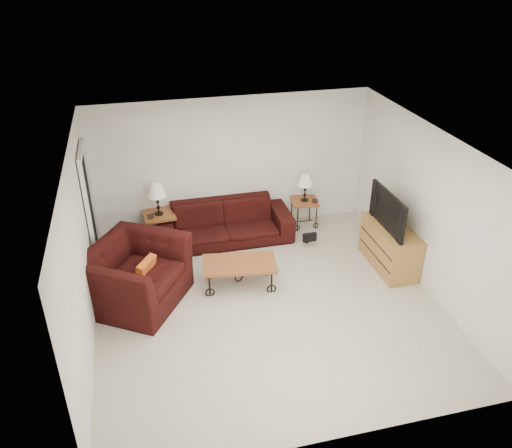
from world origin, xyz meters
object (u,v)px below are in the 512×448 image
at_px(side_table_left, 160,228).
at_px(lamp_left, 157,199).
at_px(side_table_right, 304,213).
at_px(coffee_table, 240,274).
at_px(backpack, 307,232).
at_px(television, 394,210).
at_px(lamp_right, 305,188).
at_px(armchair, 135,275).
at_px(sofa, 225,223).
at_px(tv_stand, 390,247).

relative_size(side_table_left, lamp_left, 1.00).
xyz_separation_m(side_table_right, lamp_left, (-2.70, 0.00, 0.61)).
distance_m(side_table_left, coffee_table, 1.96).
bearing_deg(backpack, television, -57.49).
relative_size(lamp_right, backpack, 1.08).
xyz_separation_m(side_table_left, lamp_left, (0.00, 0.00, 0.58)).
distance_m(lamp_right, armchair, 3.60).
height_order(lamp_left, television, television).
distance_m(lamp_left, coffee_table, 2.07).
height_order(side_table_right, backpack, side_table_right).
height_order(coffee_table, armchair, armchair).
xyz_separation_m(sofa, armchair, (-1.62, -1.46, 0.12)).
relative_size(side_table_right, television, 0.48).
height_order(lamp_left, armchair, lamp_left).
xyz_separation_m(side_table_right, television, (0.90, -1.67, 0.79)).
bearing_deg(side_table_left, coffee_table, -56.15).
distance_m(side_table_right, lamp_right, 0.53).
relative_size(armchair, tv_stand, 1.16).
xyz_separation_m(armchair, television, (4.08, -0.03, 0.59)).
bearing_deg(sofa, side_table_right, 6.58).
xyz_separation_m(sofa, side_table_right, (1.56, 0.18, -0.08)).
bearing_deg(lamp_left, backpack, -14.57).
bearing_deg(coffee_table, side_table_left, 123.85).
distance_m(television, backpack, 1.67).
xyz_separation_m(lamp_left, tv_stand, (3.62, -1.67, -0.50)).
height_order(sofa, side_table_right, sofa).
height_order(side_table_right, lamp_right, lamp_right).
xyz_separation_m(side_table_right, armchair, (-3.18, -1.64, 0.20)).
distance_m(lamp_left, lamp_right, 2.70).
height_order(side_table_left, coffee_table, side_table_left).
relative_size(tv_stand, television, 1.12).
distance_m(coffee_table, backpack, 1.74).
relative_size(lamp_right, television, 0.48).
distance_m(side_table_right, coffee_table, 2.29).
bearing_deg(side_table_right, sofa, -173.42).
bearing_deg(armchair, lamp_left, 16.12).
xyz_separation_m(coffee_table, television, (2.51, -0.05, 0.84)).
xyz_separation_m(lamp_left, television, (3.60, -1.67, 0.18)).
distance_m(sofa, television, 2.97).
distance_m(sofa, coffee_table, 1.45).
bearing_deg(side_table_left, backpack, -14.57).
xyz_separation_m(side_table_left, armchair, (-0.49, -1.64, 0.17)).
distance_m(tv_stand, backpack, 1.49).
bearing_deg(lamp_left, side_table_left, 0.00).
xyz_separation_m(lamp_right, television, (0.90, -1.67, 0.26)).
xyz_separation_m(coffee_table, armchair, (-1.58, -0.01, 0.25)).
relative_size(television, backpack, 2.25).
bearing_deg(television, coffee_table, -91.08).
bearing_deg(lamp_right, backpack, -103.34).
relative_size(side_table_right, lamp_right, 1.00).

